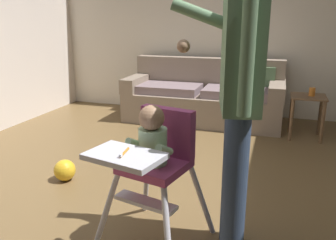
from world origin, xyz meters
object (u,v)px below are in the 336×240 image
at_px(side_table, 307,107).
at_px(couch, 204,98).
at_px(toy_ball, 65,170).
at_px(sippy_cup, 312,92).
at_px(high_chair, 154,152).
at_px(adult_standing, 238,96).

bearing_deg(side_table, couch, 164.34).
xyz_separation_m(toy_ball, sippy_cup, (2.14, 1.90, 0.47)).
relative_size(couch, high_chair, 2.34).
height_order(couch, adult_standing, adult_standing).
bearing_deg(couch, adult_standing, 15.42).
relative_size(couch, side_table, 4.14).
xyz_separation_m(couch, high_chair, (0.30, -2.87, 0.29)).
xyz_separation_m(high_chair, toy_ball, (-1.07, 0.59, -0.53)).
bearing_deg(couch, side_table, 74.34).
relative_size(high_chair, adult_standing, 0.54).
distance_m(high_chair, side_table, 2.72).
xyz_separation_m(couch, toy_ball, (-0.77, -2.28, -0.23)).
xyz_separation_m(high_chair, side_table, (1.03, 2.50, -0.24)).
height_order(adult_standing, toy_ball, adult_standing).
bearing_deg(sippy_cup, couch, 164.70).
distance_m(toy_ball, sippy_cup, 2.90).
bearing_deg(side_table, toy_ball, -137.86).
bearing_deg(toy_ball, adult_standing, -17.73).
bearing_deg(toy_ball, high_chair, -29.01).
relative_size(couch, toy_ball, 11.27).
bearing_deg(high_chair, toy_ball, -105.92).
bearing_deg(high_chair, side_table, 170.63).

